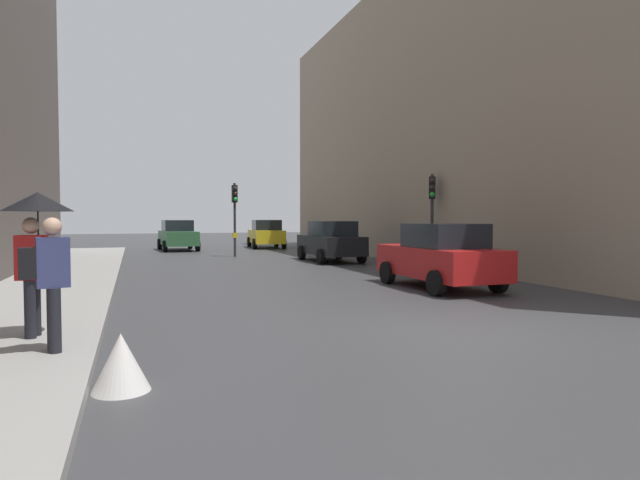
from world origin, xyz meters
The scene contains 12 objects.
ground_plane centered at (0.00, 0.00, 0.00)m, with size 120.00×120.00×0.00m, color #38383A.
sidewalk_kerb centered at (-7.26, 6.00, 0.08)m, with size 3.02×40.00×0.16m, color gray.
building_facade_right centered at (11.75, 13.29, 6.43)m, with size 12.00×30.74×12.85m, color gray.
traffic_light_mid_street centered at (5.44, 10.17, 2.46)m, with size 0.36×0.45×3.56m.
traffic_light_far_median centered at (-0.60, 18.47, 2.47)m, with size 0.25×0.43×3.58m.
car_yellow_taxi centered at (2.63, 25.71, 0.88)m, with size 2.27×4.33×1.76m.
car_red_sedan centered at (2.63, 4.87, 0.88)m, with size 2.04×4.21×1.76m.
car_dark_suv centered at (2.89, 14.38, 0.88)m, with size 2.04×4.21×1.76m.
car_green_estate centered at (-2.83, 24.85, 0.88)m, with size 2.23×4.31×1.76m.
pedestrian_with_umbrella centered at (-6.62, 0.79, 1.84)m, with size 1.00×1.00×2.14m.
pedestrian_with_grey_backpack centered at (-6.31, -0.27, 1.16)m, with size 0.64×0.40×1.77m.
warning_sign_triangle centered at (-5.41, -1.79, 0.33)m, with size 0.64×0.64×0.65m, color silver.
Camera 1 is at (-5.25, -8.22, 1.93)m, focal length 30.95 mm.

